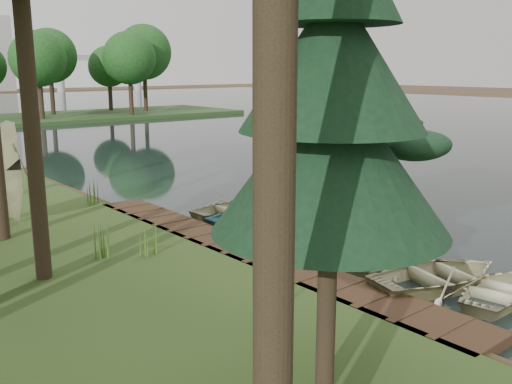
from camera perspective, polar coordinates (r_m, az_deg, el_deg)
ground at (r=18.38m, az=2.60°, el=-5.54°), size 300.00×300.00×0.00m
water at (r=53.51m, az=11.90°, el=6.04°), size 130.00×200.00×0.05m
boardwalk at (r=17.34m, az=-1.32°, el=-6.11°), size 1.60×16.00×0.30m
peninsula at (r=66.15m, az=-22.51°, el=6.70°), size 50.00×14.00×0.45m
rowboat_0 at (r=15.36m, az=23.12°, el=-8.78°), size 3.35×2.66×0.62m
rowboat_1 at (r=15.62m, az=17.78°, el=-7.68°), size 4.42×3.64×0.80m
rowboat_2 at (r=17.03m, az=13.12°, el=-5.88°), size 3.54×2.59×0.71m
rowboat_3 at (r=17.52m, az=8.52°, el=-5.03°), size 4.49×3.76×0.80m
rowboat_4 at (r=18.77m, az=5.37°, el=-4.00°), size 3.35×2.53×0.65m
rowboat_5 at (r=19.72m, az=2.21°, el=-2.94°), size 3.95×2.91×0.79m
rowboat_6 at (r=20.87m, az=-0.36°, el=-2.13°), size 3.69×2.68×0.75m
rowboat_7 at (r=22.02m, az=-2.47°, el=-1.45°), size 3.48×2.57×0.69m
stored_rowboat at (r=21.70m, az=-22.86°, el=-1.89°), size 3.62×2.63×0.74m
pine_tree at (r=8.92m, az=7.63°, el=8.84°), size 3.80×3.80×7.87m
reeds_0 at (r=12.62m, az=1.29°, el=-9.90°), size 0.60×0.60×1.12m
reeds_1 at (r=16.76m, az=-15.17°, el=-4.79°), size 0.60×0.60×1.06m
reeds_2 at (r=16.79m, az=-10.67°, el=-4.86°), size 0.60×0.60×0.87m
reeds_3 at (r=23.62m, az=-16.00°, el=0.02°), size 0.60×0.60×0.99m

